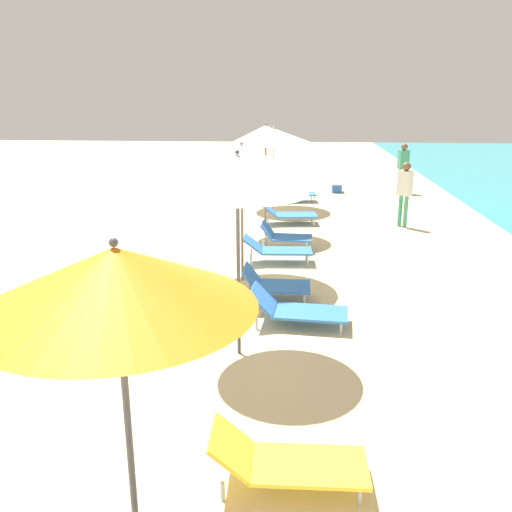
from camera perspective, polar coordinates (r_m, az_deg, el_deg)
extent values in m
cylinder|color=#4C4C51|center=(4.14, -13.16, -19.61)|extent=(0.05, 0.05, 2.21)
cone|color=orange|center=(3.53, -14.57, -2.27)|extent=(1.81, 1.81, 0.41)
sphere|color=#4C4C51|center=(3.46, -14.86, 1.39)|extent=(0.06, 0.06, 0.06)
cube|color=yellow|center=(5.41, 5.52, -21.14)|extent=(1.10, 0.61, 0.04)
cube|color=yellow|center=(5.32, -2.72, -19.45)|extent=(0.39, 0.60, 0.34)
cylinder|color=#B2B2B7|center=(5.71, 10.19, -20.45)|extent=(0.04, 0.04, 0.19)
cylinder|color=#B2B2B7|center=(5.33, 10.84, -23.68)|extent=(0.04, 0.04, 0.19)
cylinder|color=#B2B2B7|center=(5.70, -2.96, -20.29)|extent=(0.04, 0.04, 0.19)
cylinder|color=#B2B2B7|center=(5.31, -3.58, -23.52)|extent=(0.04, 0.04, 0.19)
cylinder|color=#4C4C51|center=(7.31, -1.90, -2.22)|extent=(0.05, 0.05, 2.28)
cone|color=white|center=(6.97, -2.01, 8.61)|extent=(1.84, 1.84, 0.50)
sphere|color=#4C4C51|center=(6.94, -2.03, 10.88)|extent=(0.06, 0.06, 0.06)
cube|color=blue|center=(8.56, 5.77, -5.96)|extent=(1.20, 0.75, 0.04)
cube|color=blue|center=(8.56, 0.75, -4.51)|extent=(0.44, 0.69, 0.37)
cylinder|color=#B2B2B7|center=(8.86, 8.95, -6.11)|extent=(0.04, 0.04, 0.20)
cylinder|color=#B2B2B7|center=(8.35, 8.92, -7.60)|extent=(0.04, 0.04, 0.20)
cylinder|color=#B2B2B7|center=(8.94, 0.58, -5.67)|extent=(0.04, 0.04, 0.20)
cylinder|color=#B2B2B7|center=(8.43, 0.02, -7.11)|extent=(0.04, 0.04, 0.20)
cylinder|color=olive|center=(10.29, -1.49, 3.02)|extent=(0.05, 0.05, 2.12)
cone|color=white|center=(10.05, -1.55, 10.23)|extent=(2.27, 2.27, 0.48)
sphere|color=olive|center=(10.03, -1.56, 11.76)|extent=(0.06, 0.06, 0.06)
cube|color=blue|center=(11.57, 3.22, 0.54)|extent=(1.11, 0.64, 0.04)
cube|color=blue|center=(11.52, -0.37, 1.34)|extent=(0.42, 0.61, 0.31)
cylinder|color=#B2B2B7|center=(11.87, 5.30, 0.19)|extent=(0.04, 0.04, 0.25)
cylinder|color=#B2B2B7|center=(11.40, 5.46, -0.53)|extent=(0.04, 0.04, 0.25)
cylinder|color=#B2B2B7|center=(11.84, -0.53, 0.23)|extent=(0.04, 0.04, 0.25)
cylinder|color=#B2B2B7|center=(11.38, -0.61, -0.48)|extent=(0.04, 0.04, 0.25)
cube|color=blue|center=(9.52, 2.95, -3.22)|extent=(0.93, 0.70, 0.04)
cube|color=blue|center=(9.50, -0.53, -2.12)|extent=(0.28, 0.69, 0.34)
cylinder|color=#B2B2B7|center=(9.84, 5.09, -3.44)|extent=(0.04, 0.04, 0.23)
cylinder|color=#B2B2B7|center=(9.30, 5.09, -4.69)|extent=(0.04, 0.04, 0.23)
cylinder|color=#B2B2B7|center=(9.89, -0.69, -3.28)|extent=(0.04, 0.04, 0.23)
cylinder|color=#B2B2B7|center=(9.34, -1.04, -4.51)|extent=(0.04, 0.04, 0.23)
cylinder|color=olive|center=(13.63, 0.99, 6.90)|extent=(0.05, 0.05, 2.31)
cone|color=white|center=(13.46, 1.02, 12.68)|extent=(1.82, 1.82, 0.45)
sphere|color=olive|center=(13.44, 1.03, 13.76)|extent=(0.06, 0.06, 0.06)
cube|color=blue|center=(15.07, 4.24, 4.34)|extent=(1.18, 0.78, 0.04)
cube|color=blue|center=(14.98, 1.37, 4.95)|extent=(0.47, 0.71, 0.32)
cylinder|color=#B2B2B7|center=(15.43, 5.84, 4.08)|extent=(0.04, 0.04, 0.23)
cylinder|color=#B2B2B7|center=(14.87, 6.10, 3.58)|extent=(0.04, 0.04, 0.23)
cylinder|color=#B2B2B7|center=(15.33, 1.15, 4.08)|extent=(0.04, 0.04, 0.23)
cylinder|color=#B2B2B7|center=(14.76, 1.24, 3.57)|extent=(0.04, 0.04, 0.23)
cube|color=blue|center=(12.57, 3.79, 1.94)|extent=(0.96, 0.69, 0.04)
cube|color=blue|center=(12.57, 1.17, 2.82)|extent=(0.31, 0.65, 0.34)
cylinder|color=#B2B2B7|center=(12.85, 5.46, 1.54)|extent=(0.04, 0.04, 0.27)
cylinder|color=#B2B2B7|center=(12.33, 5.36, 0.87)|extent=(0.04, 0.04, 0.27)
cylinder|color=#B2B2B7|center=(12.92, 1.04, 1.70)|extent=(0.04, 0.04, 0.27)
cylinder|color=#B2B2B7|center=(12.41, 0.76, 1.04)|extent=(0.04, 0.04, 0.27)
cylinder|color=silver|center=(16.98, 1.80, 8.47)|extent=(0.05, 0.05, 2.05)
cone|color=white|center=(16.84, 1.83, 12.62)|extent=(2.26, 2.26, 0.41)
sphere|color=silver|center=(16.82, 1.84, 13.42)|extent=(0.06, 0.06, 0.06)
cube|color=blue|center=(18.19, 4.87, 6.53)|extent=(1.00, 0.78, 0.04)
cube|color=blue|center=(18.07, 3.00, 7.01)|extent=(0.40, 0.69, 0.31)
cylinder|color=#B2B2B7|center=(18.54, 5.83, 6.27)|extent=(0.04, 0.04, 0.24)
cylinder|color=#B2B2B7|center=(18.01, 6.13, 5.94)|extent=(0.04, 0.04, 0.24)
cylinder|color=#B2B2B7|center=(18.39, 2.77, 6.25)|extent=(0.04, 0.04, 0.24)
cylinder|color=#B2B2B7|center=(17.85, 2.99, 5.92)|extent=(0.04, 0.04, 0.24)
cylinder|color=orange|center=(20.43, 15.31, 7.66)|extent=(0.11, 0.11, 0.88)
cylinder|color=orange|center=(20.34, 14.90, 7.66)|extent=(0.11, 0.11, 0.88)
cube|color=#3F9972|center=(20.28, 15.27, 9.79)|extent=(0.41, 0.33, 0.66)
sphere|color=brown|center=(20.23, 15.37, 11.05)|extent=(0.24, 0.24, 0.24)
cylinder|color=#3F9972|center=(15.23, 14.94, 4.65)|extent=(0.11, 0.11, 0.87)
cylinder|color=#3F9972|center=(15.15, 15.48, 4.54)|extent=(0.11, 0.11, 0.87)
cube|color=silver|center=(15.05, 15.43, 7.42)|extent=(0.41, 0.40, 0.65)
sphere|color=brown|center=(14.99, 15.57, 9.09)|extent=(0.24, 0.24, 0.24)
cube|color=#2659B2|center=(20.13, 8.48, 7.11)|extent=(0.35, 0.55, 0.30)
cube|color=white|center=(20.10, 8.51, 7.60)|extent=(0.35, 0.56, 0.05)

